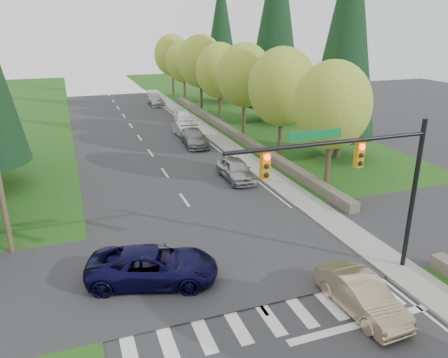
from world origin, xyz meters
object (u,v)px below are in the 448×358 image
sedan_champagne (362,295)px  parked_car_e (156,101)px  parked_car_b (194,138)px  parked_car_d (183,117)px  suv_navy (153,266)px  parked_car_c (185,130)px  parked_car_a (236,169)px

sedan_champagne → parked_car_e: 46.09m
parked_car_b → parked_car_d: parked_car_d is taller
parked_car_d → parked_car_e: bearing=99.7°
suv_navy → parked_car_d: size_ratio=1.29×
parked_car_c → parked_car_d: parked_car_d is taller
parked_car_d → parked_car_c: bearing=-96.7°
parked_car_b → parked_car_c: (0.00, 3.39, -0.03)m
suv_navy → parked_car_e: bearing=5.6°
suv_navy → parked_car_a: (7.96, 10.76, -0.01)m
sedan_champagne → parked_car_b: 25.16m
suv_navy → parked_car_e: (8.59, 41.38, -0.13)m
parked_car_a → suv_navy: bearing=-126.4°
sedan_champagne → parked_car_d: parked_car_d is taller
sedan_champagne → parked_car_b: bearing=85.5°
sedan_champagne → parked_car_d: (2.15, 34.36, 0.03)m
suv_navy → parked_car_a: suv_navy is taller
parked_car_c → parked_car_e: bearing=84.4°
sedan_champagne → parked_car_a: parked_car_a is taller
sedan_champagne → suv_navy: bearing=143.6°
parked_car_a → parked_car_d: parked_car_a is taller
suv_navy → parked_car_b: bearing=-3.4°
sedan_champagne → parked_car_e: (1.56, 46.06, -0.06)m
suv_navy → parked_car_b: suv_navy is taller
parked_car_b → suv_navy: bearing=-106.6°
sedan_champagne → parked_car_e: sedan_champagne is taller
parked_car_a → parked_car_c: parked_car_a is taller
suv_navy → parked_car_a: 13.38m
parked_car_d → parked_car_e: size_ratio=0.98×
parked_car_a → parked_car_c: size_ratio=1.07×
suv_navy → parked_car_c: suv_navy is taller
parked_car_a → sedan_champagne: bearing=-93.3°
suv_navy → parked_car_a: bearing=-19.1°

